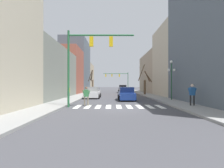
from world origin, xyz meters
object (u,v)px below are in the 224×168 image
traffic_signal_far (118,77)px  street_tree_left_far (92,81)px  traffic_signal_near (86,52)px  car_at_intersection (122,89)px  street_tree_right_far (145,83)px  pedestrian_near_right_corner (69,91)px  pedestrian_on_right_sidewalk (192,93)px  pedestrian_on_left_sidewalk (86,94)px  car_parked_right_mid (92,93)px  car_parked_left_mid (126,94)px  street_lamp_right_corner (171,72)px

traffic_signal_far → street_tree_left_far: bearing=-125.7°
traffic_signal_near → car_at_intersection: traffic_signal_near is taller
street_tree_right_far → pedestrian_near_right_corner: bearing=-145.2°
pedestrian_on_right_sidewalk → street_tree_right_far: street_tree_right_far is taller
traffic_signal_far → street_tree_right_far: 22.59m
traffic_signal_far → street_tree_left_far: 12.15m
traffic_signal_far → street_tree_left_far: (-7.03, -9.79, -1.48)m
pedestrian_on_left_sidewalk → traffic_signal_near: bearing=-79.8°
traffic_signal_near → street_tree_right_far: size_ratio=1.20×
pedestrian_on_right_sidewalk → pedestrian_near_right_corner: 15.26m
car_parked_right_mid → pedestrian_on_left_sidewalk: bearing=-177.4°
traffic_signal_far → pedestrian_near_right_corner: traffic_signal_far is taller
car_parked_right_mid → street_tree_right_far: 11.16m
pedestrian_on_left_sidewalk → car_parked_left_mid: bearing=54.7°
car_parked_right_mid → pedestrian_on_left_sidewalk: (0.41, -8.89, 0.27)m
street_tree_left_far → car_at_intersection: bearing=-22.6°
traffic_signal_near → street_tree_right_far: bearing=63.9°
car_at_intersection → pedestrian_on_right_sidewalk: size_ratio=2.59×
car_at_intersection → street_tree_right_far: 9.96m
traffic_signal_near → traffic_signal_far: 39.05m
traffic_signal_near → street_lamp_right_corner: traffic_signal_near is taller
car_at_intersection → street_tree_right_far: street_tree_right_far is taller
traffic_signal_far → street_lamp_right_corner: traffic_signal_far is taller
traffic_signal_far → car_parked_left_mid: traffic_signal_far is taller
traffic_signal_near → pedestrian_on_right_sidewalk: traffic_signal_near is taller
traffic_signal_far → street_tree_right_far: (4.03, -22.14, -2.01)m
traffic_signal_near → street_tree_left_far: 29.24m
pedestrian_near_right_corner → street_tree_left_far: 20.61m
traffic_signal_near → car_parked_left_mid: 8.71m
pedestrian_on_left_sidewalk → street_tree_right_far: bearing=62.9°
street_lamp_right_corner → car_at_intersection: bearing=102.5°
traffic_signal_near → pedestrian_on_left_sidewalk: traffic_signal_near is taller
pedestrian_on_left_sidewalk → street_tree_left_far: street_tree_left_far is taller
traffic_signal_near → street_tree_right_far: (8.19, 16.69, -2.44)m
car_parked_right_mid → street_tree_left_far: bearing=6.9°
traffic_signal_near → traffic_signal_far: (4.16, 38.83, -0.43)m
pedestrian_on_right_sidewalk → pedestrian_on_left_sidewalk: (-9.20, 1.13, -0.20)m
street_lamp_right_corner → pedestrian_on_left_sidewalk: size_ratio=2.66×
pedestrian_near_right_corner → street_tree_right_far: size_ratio=0.29×
traffic_signal_far → car_at_intersection: size_ratio=1.62×
car_parked_left_mid → street_tree_right_far: (4.23, 10.00, 1.50)m
street_lamp_right_corner → car_parked_left_mid: size_ratio=0.98×
pedestrian_near_right_corner → street_tree_left_far: bearing=-21.9°
car_at_intersection → pedestrian_near_right_corner: bearing=154.6°
pedestrian_on_right_sidewalk → traffic_signal_far: bearing=-89.0°
street_lamp_right_corner → street_tree_left_far: street_tree_left_far is taller
pedestrian_near_right_corner → car_at_intersection: bearing=-45.3°
street_lamp_right_corner → pedestrian_near_right_corner: street_lamp_right_corner is taller
car_parked_right_mid → pedestrian_on_right_sidewalk: size_ratio=2.45×
car_parked_right_mid → car_parked_left_mid: bearing=-125.6°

